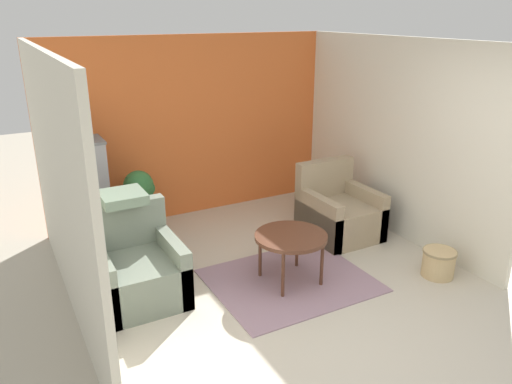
# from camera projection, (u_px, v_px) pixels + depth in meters

# --- Properties ---
(ground_plane) EXTENTS (20.00, 20.00, 0.00)m
(ground_plane) POSITION_uv_depth(u_px,v_px,m) (354.00, 347.00, 4.25)
(ground_plane) COLOR beige
(ground_plane) RESTS_ON ground
(wall_back_accent) EXTENTS (4.01, 0.06, 2.42)m
(wall_back_accent) POSITION_uv_depth(u_px,v_px,m) (193.00, 127.00, 6.76)
(wall_back_accent) COLOR orange
(wall_back_accent) RESTS_ON ground_plane
(wall_left) EXTENTS (0.06, 3.52, 2.42)m
(wall_left) POSITION_uv_depth(u_px,v_px,m) (59.00, 190.00, 4.40)
(wall_left) COLOR beige
(wall_left) RESTS_ON ground_plane
(wall_right) EXTENTS (0.06, 3.52, 2.42)m
(wall_right) POSITION_uv_depth(u_px,v_px,m) (396.00, 138.00, 6.17)
(wall_right) COLOR beige
(wall_right) RESTS_ON ground_plane
(area_rug) EXTENTS (1.64, 1.37, 0.01)m
(area_rug) POSITION_uv_depth(u_px,v_px,m) (290.00, 280.00, 5.29)
(area_rug) COLOR gray
(area_rug) RESTS_ON ground_plane
(coffee_table) EXTENTS (0.75, 0.75, 0.54)m
(coffee_table) POSITION_uv_depth(u_px,v_px,m) (291.00, 239.00, 5.13)
(coffee_table) COLOR #512D1E
(coffee_table) RESTS_ON ground_plane
(armchair_left) EXTENTS (0.81, 0.87, 0.91)m
(armchair_left) POSITION_uv_depth(u_px,v_px,m) (137.00, 271.00, 4.90)
(armchair_left) COLOR slate
(armchair_left) RESTS_ON ground_plane
(armchair_right) EXTENTS (0.81, 0.87, 0.91)m
(armchair_right) POSITION_uv_depth(u_px,v_px,m) (338.00, 214.00, 6.29)
(armchair_right) COLOR #9E896B
(armchair_right) RESTS_ON ground_plane
(birdcage) EXTENTS (0.54, 0.54, 1.34)m
(birdcage) POSITION_uv_depth(u_px,v_px,m) (88.00, 198.00, 5.81)
(birdcage) COLOR slate
(birdcage) RESTS_ON ground_plane
(parrot) EXTENTS (0.14, 0.24, 0.29)m
(parrot) POSITION_uv_depth(u_px,v_px,m) (80.00, 128.00, 5.53)
(parrot) COLOR teal
(parrot) RESTS_ON birdcage
(potted_plant) EXTENTS (0.41, 0.37, 0.84)m
(potted_plant) POSITION_uv_depth(u_px,v_px,m) (139.00, 194.00, 6.24)
(potted_plant) COLOR #66605B
(potted_plant) RESTS_ON ground_plane
(wicker_basket) EXTENTS (0.36, 0.36, 0.30)m
(wicker_basket) POSITION_uv_depth(u_px,v_px,m) (439.00, 262.00, 5.35)
(wicker_basket) COLOR tan
(wicker_basket) RESTS_ON ground_plane
(throw_pillow) EXTENTS (0.43, 0.43, 0.10)m
(throw_pillow) POSITION_uv_depth(u_px,v_px,m) (122.00, 197.00, 4.94)
(throw_pillow) COLOR slate
(throw_pillow) RESTS_ON armchair_left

